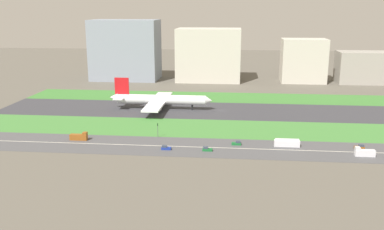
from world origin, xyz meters
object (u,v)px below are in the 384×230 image
airliner (159,100)px  car_3 (166,148)px  office_tower (303,61)px  truck_1 (79,137)px  bus_1 (287,143)px  car_0 (360,147)px  car_1 (237,143)px  hangar_building (209,55)px  fuel_tank_west (219,65)px  traffic_light (158,129)px  car_2 (207,149)px  terminal_building (126,50)px  cargo_warehouse (369,67)px  truck_0 (364,153)px

airliner → car_3: airliner is taller
office_tower → truck_1: bearing=-126.0°
bus_1 → car_0: size_ratio=2.64×
car_1 → hangar_building: (-24.75, 182.00, 21.69)m
fuel_tank_west → traffic_light: bearing=-95.7°
car_1 → car_2: same height
terminal_building → office_tower: size_ratio=1.57×
car_0 → terminal_building: 239.99m
car_3 → airliner: bearing=-77.6°
car_1 → fuel_tank_west: (-16.92, 227.00, 6.93)m
bus_1 → car_2: size_ratio=2.64×
terminal_building → car_2: bearing=-66.0°
car_2 → car_1: bearing=-143.1°
traffic_light → hangar_building: 175.53m
terminal_building → car_0: bearing=-49.7°
office_tower → cargo_warehouse: 55.49m
car_1 → truck_0: size_ratio=0.52×
truck_1 → car_1: (75.89, 0.00, -0.75)m
car_2 → traffic_light: traffic_light is taller
traffic_light → fuel_tank_west: size_ratio=0.30×
hangar_building → fuel_tank_west: bearing=80.1°
hangar_building → airliner: bearing=-102.0°
airliner → truck_1: size_ratio=7.74×
car_3 → car_2: bearing=-180.0°
cargo_warehouse → truck_0: bearing=-106.6°
car_0 → traffic_light: size_ratio=0.61×
airliner → truck_0: (103.67, -78.00, -4.56)m
hangar_building → cargo_warehouse: 136.79m
car_0 → terminal_building: bearing=130.3°
cargo_warehouse → car_3: bearing=-126.8°
airliner → office_tower: size_ratio=1.74×
office_tower → fuel_tank_west: bearing=148.5°
car_0 → car_2: 69.62m
terminal_building → office_tower: bearing=0.0°
truck_0 → car_2: (-67.94, 0.00, -0.75)m
bus_1 → office_tower: size_ratio=0.31×
airliner → hangar_building: hangar_building is taller
fuel_tank_west → car_3: bearing=-93.6°
truck_1 → terminal_building: (-22.90, 182.00, 24.52)m
car_2 → terminal_building: 211.68m
car_1 → fuel_tank_west: 227.74m
truck_1 → car_0: (131.48, 0.00, -0.75)m
terminal_building → hangar_building: terminal_building is taller
car_3 → car_0: (87.52, 10.00, 0.00)m
car_2 → traffic_light: (-25.47, 17.99, 3.37)m
car_0 → hangar_building: bearing=113.8°
traffic_light → hangar_building: hangar_building is taller
car_1 → office_tower: 191.37m
terminal_building → traffic_light: bearing=-71.0°
truck_0 → car_2: 67.94m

